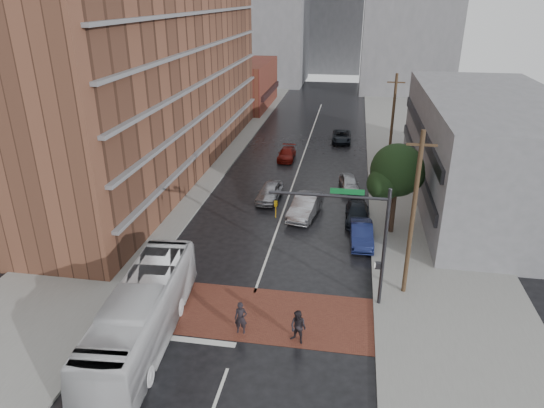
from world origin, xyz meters
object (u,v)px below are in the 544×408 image
(car_travel_c, at_px, (287,154))
(car_parked_mid, at_px, (357,213))
(suv_travel, at_px, (342,136))
(car_parked_far, at_px, (349,183))
(car_parked_near, at_px, (361,234))
(car_travel_a, at_px, (270,192))
(car_travel_b, at_px, (305,206))
(pedestrian_b, at_px, (298,327))
(pedestrian_a, at_px, (241,318))
(transit_bus, at_px, (142,314))

(car_travel_c, height_order, car_parked_mid, car_parked_mid)
(suv_travel, height_order, car_parked_far, suv_travel)
(car_travel_c, xyz_separation_m, car_parked_near, (7.94, -18.25, 0.11))
(car_travel_a, bearing_deg, car_parked_mid, -16.97)
(car_travel_c, height_order, car_parked_far, car_parked_far)
(car_parked_near, bearing_deg, suv_travel, 92.15)
(car_travel_b, xyz_separation_m, car_travel_c, (-3.49, 14.27, -0.24))
(car_travel_b, relative_size, car_parked_near, 1.18)
(car_travel_b, distance_m, car_parked_near, 5.97)
(car_travel_a, relative_size, car_parked_far, 1.13)
(car_parked_near, bearing_deg, car_travel_a, 136.17)
(car_travel_a, relative_size, car_parked_near, 1.00)
(pedestrian_b, height_order, car_parked_mid, pedestrian_b)
(car_travel_a, xyz_separation_m, car_travel_c, (-0.09, 11.46, -0.14))
(car_travel_b, bearing_deg, suv_travel, 94.49)
(car_parked_near, relative_size, car_parked_far, 1.13)
(pedestrian_a, distance_m, car_parked_far, 22.25)
(car_parked_mid, bearing_deg, car_travel_b, 175.92)
(pedestrian_a, height_order, car_travel_a, pedestrian_a)
(pedestrian_a, distance_m, car_parked_near, 12.86)
(car_parked_near, xyz_separation_m, car_parked_mid, (-0.32, 3.76, -0.06))
(transit_bus, relative_size, suv_travel, 2.41)
(car_travel_c, distance_m, suv_travel, 9.69)
(pedestrian_a, height_order, car_travel_b, pedestrian_a)
(car_parked_far, bearing_deg, car_travel_b, -126.88)
(car_parked_near, height_order, car_parked_mid, car_parked_near)
(transit_bus, relative_size, pedestrian_b, 6.25)
(suv_travel, distance_m, car_parked_mid, 22.48)
(car_travel_b, height_order, car_parked_mid, car_travel_b)
(transit_bus, relative_size, car_parked_near, 2.65)
(suv_travel, height_order, car_parked_mid, suv_travel)
(transit_bus, height_order, car_travel_a, transit_bus)
(car_travel_a, bearing_deg, car_travel_c, 95.43)
(car_travel_a, xyz_separation_m, car_parked_near, (7.85, -6.79, -0.02))
(car_travel_c, relative_size, car_parked_mid, 0.93)
(car_parked_near, bearing_deg, car_parked_far, 93.10)
(car_parked_far, bearing_deg, car_travel_c, 121.71)
(pedestrian_b, bearing_deg, car_travel_c, 123.65)
(pedestrian_b, bearing_deg, suv_travel, 113.28)
(pedestrian_b, bearing_deg, transit_bus, -147.05)
(car_travel_b, xyz_separation_m, suv_travel, (2.12, 22.17, -0.18))
(car_parked_mid, bearing_deg, car_parked_near, -86.19)
(transit_bus, bearing_deg, car_parked_near, 44.46)
(car_travel_b, distance_m, suv_travel, 22.27)
(suv_travel, bearing_deg, car_travel_a, -106.90)
(car_travel_b, xyz_separation_m, car_parked_mid, (4.13, -0.22, -0.19))
(pedestrian_b, relative_size, car_parked_near, 0.42)
(car_parked_mid, bearing_deg, transit_bus, -124.14)
(pedestrian_a, xyz_separation_m, car_parked_near, (6.26, 11.24, -0.19))
(suv_travel, height_order, car_parked_near, car_parked_near)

